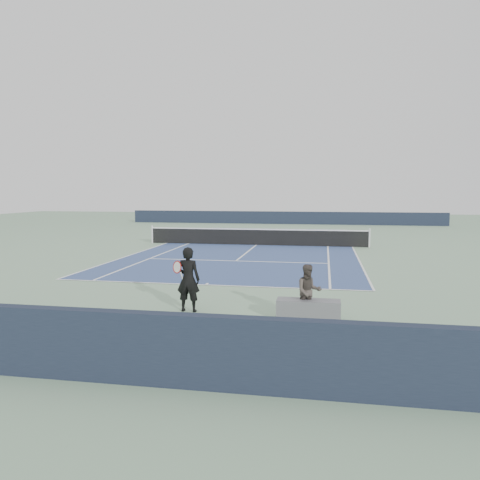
% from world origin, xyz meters
% --- Properties ---
extents(ground, '(80.00, 80.00, 0.00)m').
position_xyz_m(ground, '(0.00, 0.00, 0.00)').
color(ground, gray).
extents(court_surface, '(10.97, 23.77, 0.01)m').
position_xyz_m(court_surface, '(0.00, 0.00, 0.01)').
color(court_surface, '#334778').
rests_on(court_surface, ground).
extents(tennis_net, '(12.90, 0.10, 1.07)m').
position_xyz_m(tennis_net, '(0.00, 0.00, 0.50)').
color(tennis_net, silver).
rests_on(tennis_net, ground).
extents(windscreen_far, '(30.00, 0.25, 1.20)m').
position_xyz_m(windscreen_far, '(0.00, 17.88, 0.60)').
color(windscreen_far, black).
rests_on(windscreen_far, ground).
extents(windscreen_near, '(30.00, 0.25, 1.20)m').
position_xyz_m(windscreen_near, '(0.00, -19.88, 0.60)').
color(windscreen_near, black).
rests_on(windscreen_near, ground).
extents(tennis_player, '(0.77, 0.46, 1.71)m').
position_xyz_m(tennis_player, '(0.41, -15.28, 0.86)').
color(tennis_player, black).
rests_on(tennis_player, ground).
extents(tennis_ball, '(0.06, 0.06, 0.06)m').
position_xyz_m(tennis_ball, '(0.93, -16.08, 0.03)').
color(tennis_ball, '#C5DE2D').
rests_on(tennis_ball, ground).
extents(spectator_bench, '(1.62, 0.88, 1.38)m').
position_xyz_m(spectator_bench, '(3.54, -15.53, 0.49)').
color(spectator_bench, '#5E5E63').
rests_on(spectator_bench, ground).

